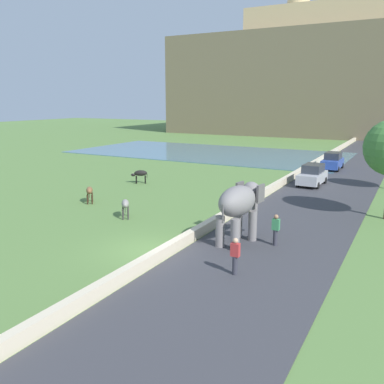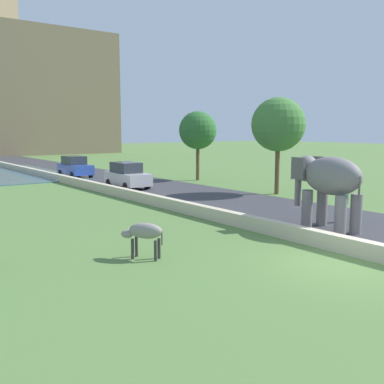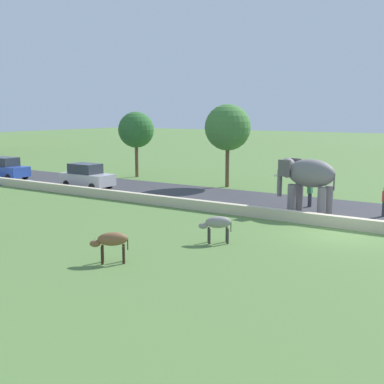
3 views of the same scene
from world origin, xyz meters
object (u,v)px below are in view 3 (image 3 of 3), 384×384
object	(u,v)px
car_silver	(87,176)
cow_brown	(111,241)
cow_grey	(217,224)
car_blue	(6,168)
person_beside_elephant	(310,193)
elephant	(307,177)

from	to	relation	value
car_silver	cow_brown	size ratio (longest dim) A/B	3.17
car_silver	cow_brown	xyz separation A→B (m)	(-12.34, -13.50, -0.06)
car_silver	cow_grey	world-z (taller)	car_silver
car_blue	cow_grey	world-z (taller)	car_blue
car_blue	cow_brown	world-z (taller)	car_blue
cow_grey	cow_brown	bearing A→B (deg)	157.98
person_beside_elephant	cow_brown	distance (m)	14.32
car_silver	cow_grey	size ratio (longest dim) A/B	3.08
person_beside_elephant	cow_brown	bearing A→B (deg)	170.34
elephant	cow_grey	bearing A→B (deg)	172.74
person_beside_elephant	cow_grey	distance (m)	9.63
cow_brown	cow_grey	bearing A→B (deg)	-22.02
car_silver	car_blue	bearing A→B (deg)	90.01
person_beside_elephant	car_silver	distance (m)	16.00
elephant	cow_grey	world-z (taller)	elephant
car_silver	cow_grey	bearing A→B (deg)	-117.04
elephant	person_beside_elephant	bearing A→B (deg)	13.53
person_beside_elephant	car_blue	size ratio (longest dim) A/B	0.41
cow_grey	car_silver	bearing A→B (deg)	62.96
person_beside_elephant	cow_grey	bearing A→B (deg)	176.56
person_beside_elephant	car_silver	size ratio (longest dim) A/B	0.40
elephant	cow_brown	size ratio (longest dim) A/B	2.78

